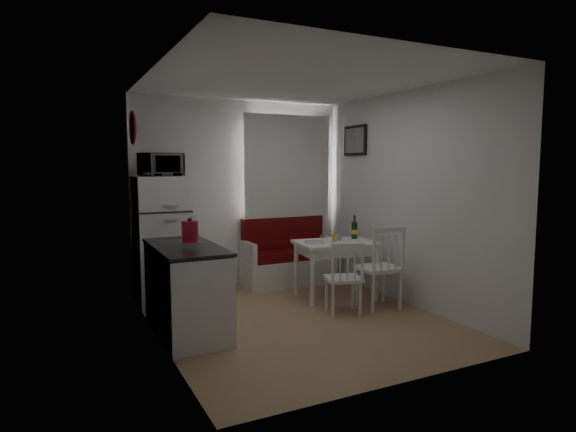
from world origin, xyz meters
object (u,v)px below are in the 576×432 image
Objects in this scene: kettle at (190,232)px; wine_bottle at (354,227)px; bench at (288,262)px; dining_table at (336,248)px; chair_left at (348,270)px; chair_right at (384,259)px; fridge at (162,239)px; kitchen_counter at (186,288)px; microwave at (161,165)px.

kettle is 0.86× the size of wine_bottle.
dining_table is (0.21, -0.95, 0.34)m from bench.
kettle is (-1.78, -1.36, 0.72)m from bench.
wine_bottle is at bearing 68.98° from chair_left.
chair_right is (0.50, -0.02, 0.09)m from chair_left.
fridge is 5.03× the size of wine_bottle.
chair_left is (-0.25, -0.66, -0.14)m from dining_table.
wine_bottle is (0.10, 0.77, 0.28)m from chair_right.
fridge is (-1.81, -0.11, 0.47)m from bench.
bench is 1.17m from wine_bottle.
bench is 0.85× the size of fridge.
kitchen_counter is at bearing -170.78° from chair_left.
kitchen_counter is 4.94× the size of kettle.
kettle is (0.03, -1.20, -0.68)m from microwave.
chair_left is 1.57× the size of wine_bottle.
chair_right is 2.29m from kettle.
chair_left is at bearing -40.40° from fridge.
fridge is at bearing 162.53° from wine_bottle.
fridge is (-1.76, 1.50, 0.27)m from chair_left.
chair_left is 0.92× the size of chair_right.
chair_left is 1.83× the size of kettle.
fridge is (0.02, 1.24, 0.33)m from kitchen_counter.
bench is 2.35m from kettle.
microwave is 1.37m from kettle.
bench is at bearing 123.05° from wine_bottle.
microwave is (0.02, 1.19, 1.26)m from kitchen_counter.
chair_left is 1.04m from wine_bottle.
bench is 4.98× the size of kettle.
dining_table is 2.17× the size of chair_left.
microwave reaches higher than fridge.
microwave is at bearing 150.67° from chair_right.
fridge reaches higher than dining_table.
kitchen_counter reaches higher than chair_left.
kitchen_counter is at bearing 176.81° from chair_right.
microwave reaches higher than chair_right.
dining_table is at bearing 11.45° from kettle.
dining_table is at bearing -22.74° from fridge.
microwave reaches higher than chair_left.
microwave is (-1.81, -0.16, 1.40)m from bench.
microwave is (-1.76, 1.45, 1.19)m from chair_left.
wine_bottle is (0.35, 0.10, 0.24)m from dining_table.
microwave reaches higher than bench.
fridge reaches higher than chair_right.
dining_table is 2.19m from fridge.
dining_table is 2.06m from kettle.
dining_table is 0.68× the size of fridge.
chair_right reaches higher than bench.
kettle is (0.03, -1.25, 0.25)m from fridge.
chair_left is at bearing -8.37° from kettle.
kitchen_counter is 2.59× the size of microwave.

